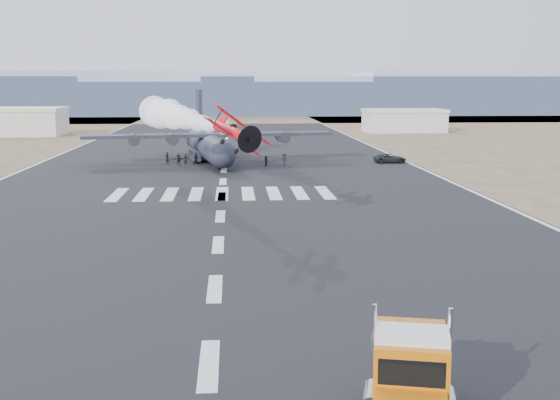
{
  "coord_description": "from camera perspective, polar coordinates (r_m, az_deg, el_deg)",
  "views": [
    {
      "loc": [
        1.13,
        -30.43,
        12.7
      ],
      "look_at": [
        4.73,
        21.28,
        4.0
      ],
      "focal_mm": 45.0,
      "sensor_mm": 36.0,
      "label": 1
    }
  ],
  "objects": [
    {
      "name": "transport_aircraft",
      "position": [
        114.66,
        -5.87,
        4.61
      ],
      "size": [
        39.79,
        32.61,
        11.5
      ],
      "rotation": [
        0.0,
        0.0,
        0.17
      ],
      "color": "#1F212F",
      "rests_on": "ground"
    },
    {
      "name": "support_vehicle",
      "position": [
        113.77,
        8.93,
        3.37
      ],
      "size": [
        5.24,
        2.55,
        1.43
      ],
      "primitive_type": "imported",
      "rotation": [
        0.0,
        0.0,
        1.6
      ],
      "color": "black",
      "rests_on": "ground"
    },
    {
      "name": "crew_c",
      "position": [
        109.12,
        0.34,
        3.34
      ],
      "size": [
        1.3,
        1.22,
        1.89
      ],
      "primitive_type": "imported",
      "rotation": [
        0.0,
        0.0,
        5.58
      ],
      "color": "black",
      "rests_on": "ground"
    },
    {
      "name": "crew_a",
      "position": [
        112.15,
        -9.17,
        3.39
      ],
      "size": [
        0.87,
        0.89,
        1.88
      ],
      "primitive_type": "imported",
      "rotation": [
        0.0,
        0.0,
        4.03
      ],
      "color": "black",
      "rests_on": "ground"
    },
    {
      "name": "crew_g",
      "position": [
        110.2,
        -7.71,
        3.28
      ],
      "size": [
        0.82,
        0.79,
        1.74
      ],
      "primitive_type": "imported",
      "rotation": [
        0.0,
        0.0,
        3.75
      ],
      "color": "black",
      "rests_on": "ground"
    },
    {
      "name": "crew_d",
      "position": [
        105.04,
        -5.05,
        2.99
      ],
      "size": [
        1.06,
        0.8,
        1.62
      ],
      "primitive_type": "imported",
      "rotation": [
        0.0,
        0.0,
        5.91
      ],
      "color": "black",
      "rests_on": "ground"
    },
    {
      "name": "aerobatic_biplane",
      "position": [
        61.02,
        -3.82,
        5.6
      ],
      "size": [
        5.65,
        6.19,
        5.01
      ],
      "rotation": [
        0.0,
        0.59,
        0.28
      ],
      "color": "red"
    },
    {
      "name": "ridge_seg_e",
      "position": [
        297.42,
        8.51,
        8.42
      ],
      "size": [
        150.0,
        50.0,
        15.0
      ],
      "primitive_type": "cube",
      "color": "#8B98B0",
      "rests_on": "ground"
    },
    {
      "name": "smoke_trail",
      "position": [
        89.39,
        -9.19,
        6.91
      ],
      "size": [
        11.83,
        34.49,
        4.17
      ],
      "rotation": [
        0.0,
        0.0,
        0.28
      ],
      "color": "white"
    },
    {
      "name": "hangar_left",
      "position": [
        183.53,
        -20.92,
        6.0
      ],
      "size": [
        24.5,
        14.5,
        6.7
      ],
      "color": "#BAB3A5",
      "rests_on": "ground"
    },
    {
      "name": "ridge_seg_c",
      "position": [
        297.89,
        -16.99,
        8.31
      ],
      "size": [
        150.0,
        50.0,
        17.0
      ],
      "primitive_type": "cube",
      "color": "#8B98B0",
      "rests_on": "ground"
    },
    {
      "name": "crew_h",
      "position": [
        109.68,
        -6.83,
        3.3
      ],
      "size": [
        0.93,
        0.61,
        1.86
      ],
      "primitive_type": "imported",
      "rotation": [
        0.0,
        0.0,
        6.23
      ],
      "color": "black",
      "rests_on": "ground"
    },
    {
      "name": "ridge_seg_d",
      "position": [
        290.5,
        -4.25,
        8.28
      ],
      "size": [
        150.0,
        50.0,
        13.0
      ],
      "primitive_type": "cube",
      "color": "#8B98B0",
      "rests_on": "ground"
    },
    {
      "name": "semi_truck",
      "position": [
        27.09,
        10.55,
        -14.2
      ],
      "size": [
        4.43,
        8.7,
        3.82
      ],
      "rotation": [
        0.0,
        0.0,
        -0.24
      ],
      "color": "black",
      "rests_on": "ground"
    },
    {
      "name": "crew_b",
      "position": [
        107.68,
        -1.15,
        3.19
      ],
      "size": [
        0.88,
        0.92,
        1.62
      ],
      "primitive_type": "imported",
      "rotation": [
        0.0,
        0.0,
        5.4
      ],
      "color": "black",
      "rests_on": "ground"
    },
    {
      "name": "crew_f",
      "position": [
        110.23,
        -8.25,
        3.26
      ],
      "size": [
        1.65,
        0.74,
        1.72
      ],
      "primitive_type": "imported",
      "rotation": [
        0.0,
        0.0,
        3.29
      ],
      "color": "black",
      "rests_on": "ground"
    },
    {
      "name": "crew_e",
      "position": [
        111.07,
        -5.16,
        3.39
      ],
      "size": [
        0.78,
        0.99,
        1.78
      ],
      "primitive_type": "imported",
      "rotation": [
        0.0,
        0.0,
        4.4
      ],
      "color": "black",
      "rests_on": "ground"
    },
    {
      "name": "ground",
      "position": [
        32.99,
        -5.79,
        -13.16
      ],
      "size": [
        500.0,
        500.0,
        0.0
      ],
      "primitive_type": "plane",
      "color": "black",
      "rests_on": "ground"
    },
    {
      "name": "scrub_far",
      "position": [
        260.74,
        -4.25,
        6.71
      ],
      "size": [
        500.0,
        80.0,
        0.0
      ],
      "primitive_type": "cube",
      "color": "brown",
      "rests_on": "ground"
    },
    {
      "name": "ridge_seg_f",
      "position": [
        317.77,
        20.16,
        8.2
      ],
      "size": [
        150.0,
        50.0,
        17.0
      ],
      "primitive_type": "cube",
      "color": "#8B98B0",
      "rests_on": "ground"
    },
    {
      "name": "hangar_right",
      "position": [
        186.18,
        10.03,
        6.4
      ],
      "size": [
        20.5,
        12.5,
        5.9
      ],
      "color": "#BAB3A5",
      "rests_on": "ground"
    },
    {
      "name": "runway_markings",
      "position": [
        91.32,
        -4.65,
        1.51
      ],
      "size": [
        60.0,
        260.0,
        0.01
      ],
      "primitive_type": null,
      "color": "silver",
      "rests_on": "ground"
    }
  ]
}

